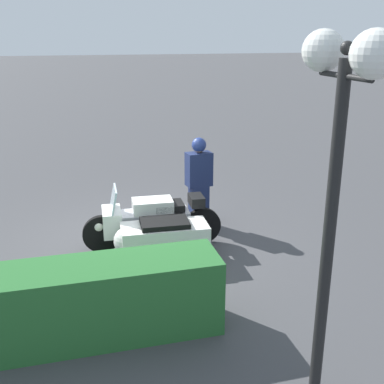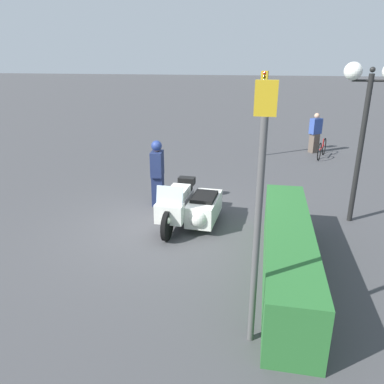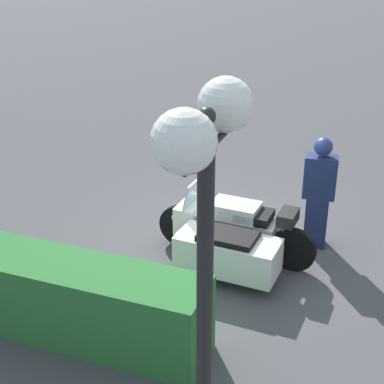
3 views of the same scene
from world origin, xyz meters
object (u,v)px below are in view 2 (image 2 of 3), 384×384
Objects in this scene: twin_lamp_post at (369,96)px; bicycle_parked at (322,149)px; police_motorcycle at (191,207)px; traffic_light_near at (260,184)px; pedestrian_bystander at (315,133)px; officer_rider at (157,172)px; hedge_bush_curbside at (287,252)px; traffic_light_far at (263,101)px.

twin_lamp_post reaches higher than bicycle_parked.
police_motorcycle is 4.68m from twin_lamp_post.
traffic_light_near reaches higher than pedestrian_bystander.
traffic_light_near reaches higher than bicycle_parked.
pedestrian_bystander is at bearing -179.04° from twin_lamp_post.
traffic_light_near is at bearing -48.05° from pedestrian_bystander.
officer_rider is 1.08× the size of pedestrian_bystander.
officer_rider is (-1.12, -1.13, 0.47)m from police_motorcycle.
police_motorcycle is 0.67× the size of twin_lamp_post.
hedge_bush_curbside is 1.24× the size of twin_lamp_post.
police_motorcycle is 1.50× the size of pedestrian_bystander.
police_motorcycle is at bearing 25.05° from traffic_light_near.
traffic_light_near is at bearing 26.74° from police_motorcycle.
officer_rider is 0.48× the size of twin_lamp_post.
bicycle_parked is at bearing 179.01° from twin_lamp_post.
pedestrian_bystander is (-7.02, 4.81, -0.12)m from officer_rider.
officer_rider is 0.50× the size of traffic_light_near.
traffic_light_near is at bearing -25.61° from twin_lamp_post.
police_motorcycle is 8.37m from bicycle_parked.
pedestrian_bystander is at bearing 49.42° from officer_rider.
traffic_light_near reaches higher than hedge_bush_curbside.
bicycle_parked is (-6.27, 5.04, -0.61)m from officer_rider.
traffic_light_far is (-6.08, -2.33, -0.82)m from twin_lamp_post.
police_motorcycle is 0.75× the size of traffic_light_far.
hedge_bush_curbside is (2.99, 3.27, -0.44)m from officer_rider.
traffic_light_far is 3.07m from bicycle_parked.
hedge_bush_curbside is at bearing -29.96° from twin_lamp_post.
police_motorcycle is 4.35m from traffic_light_near.
hedge_bush_curbside is 1.39× the size of traffic_light_far.
officer_rider is at bearing -21.32° from bicycle_parked.
officer_rider is at bearing -72.34° from pedestrian_bystander.
officer_rider is at bearing -11.38° from traffic_light_far.
traffic_light_far is (-7.10, 1.48, 1.72)m from police_motorcycle.
pedestrian_bystander is at bearing 158.69° from police_motorcycle.
twin_lamp_post is at bearing -24.29° from traffic_light_near.
pedestrian_bystander is (-1.05, 2.21, -1.36)m from traffic_light_far.
bicycle_parked is (-7.39, 3.91, -0.14)m from police_motorcycle.
pedestrian_bystander is (-7.13, -0.12, -2.18)m from twin_lamp_post.
traffic_light_far reaches higher than police_motorcycle.
officer_rider is 6.64m from traffic_light_far.
officer_rider is 5.63m from traffic_light_near.
twin_lamp_post is 1.12× the size of traffic_light_far.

